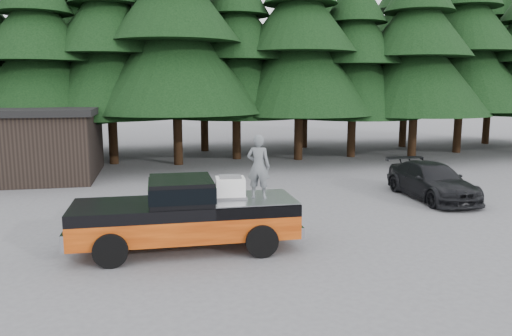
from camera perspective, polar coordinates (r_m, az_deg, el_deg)
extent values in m
plane|color=#515153|center=(13.86, -1.77, -8.72)|extent=(120.00, 120.00, 0.00)
cube|color=black|center=(13.18, -8.58, -2.46)|extent=(1.66, 1.90, 0.59)
cube|color=white|center=(13.42, -2.96, -2.29)|extent=(0.81, 0.69, 0.53)
imported|color=#595E61|center=(13.27, 0.29, 0.19)|extent=(0.74, 0.63, 1.71)
imported|color=black|center=(20.34, 19.45, -1.40)|extent=(1.95, 4.72, 1.37)
cube|color=black|center=(26.05, -26.53, 2.23)|extent=(8.00, 6.00, 3.00)
cube|color=black|center=(25.92, -26.80, 5.85)|extent=(8.40, 6.40, 0.30)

